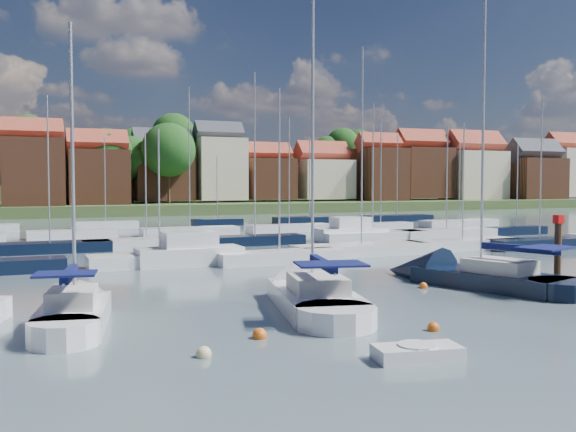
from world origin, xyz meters
name	(u,v)px	position (x,y,z in m)	size (l,w,h in m)	color
ground	(192,238)	(0.00, 40.00, 0.00)	(260.00, 260.00, 0.00)	#43555C
sailboat_left	(77,313)	(-13.80, 4.60, 0.37)	(4.14, 9.48, 12.60)	white
sailboat_centre	(308,295)	(-3.67, 4.61, 0.35)	(5.76, 12.25, 16.08)	white
sailboat_navy	(464,278)	(6.45, 6.30, 0.35)	(6.95, 12.83, 17.17)	black
tender	(417,353)	(-4.52, -5.33, 0.22)	(2.88, 1.72, 0.58)	white
timber_piling	(557,273)	(9.68, 2.88, 0.88)	(0.40, 0.40, 6.11)	#4C331E
buoy_b	(204,357)	(-10.55, -2.39, 0.00)	(0.50, 0.50, 0.50)	beige
buoy_c	(260,338)	(-8.06, -0.78, 0.00)	(0.53, 0.53, 0.53)	#D85914
buoy_d	(433,331)	(-1.68, -2.22, 0.00)	(0.47, 0.47, 0.47)	#D85914
buoy_e	(423,288)	(3.63, 6.01, 0.00)	(0.42, 0.42, 0.42)	#D85914
marina_field	(225,237)	(1.91, 35.15, 0.43)	(79.62, 41.41, 15.93)	white
far_shore_town	(100,186)	(2.23, 132.67, 4.61)	(212.46, 90.00, 22.27)	#41592C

